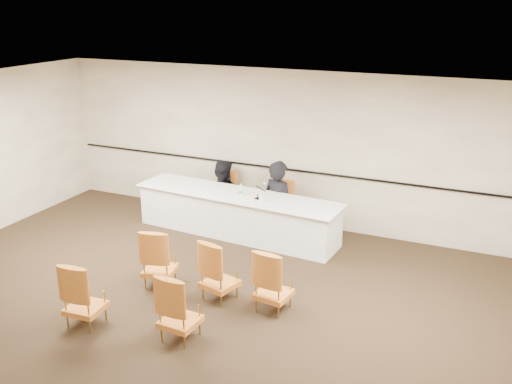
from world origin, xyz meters
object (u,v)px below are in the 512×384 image
panel_table (237,214)px  panelist_second_chair (222,196)px  panelist_main (279,209)px  coffee_cup (261,198)px  aud_chair_back_mid (180,306)px  microphone (258,191)px  water_bottle (241,189)px  drinking_glass (236,192)px  aud_chair_back_left (84,293)px  aud_chair_front_left (159,257)px  aud_chair_front_mid (219,270)px  aud_chair_front_right (274,280)px  panelist_second (222,200)px  panelist_main_chair (279,206)px

panel_table → panelist_second_chair: bearing=139.3°
panelist_main → coffee_cup: panelist_main is taller
panelist_main → aud_chair_back_mid: (0.22, -3.97, 0.06)m
microphone → water_bottle: (-0.37, 0.08, -0.04)m
microphone → aud_chair_back_mid: (0.38, -3.33, -0.48)m
drinking_glass → aud_chair_back_left: bearing=-98.1°
panelist_main → aud_chair_back_mid: size_ratio=2.03×
aud_chair_front_left → aud_chair_back_mid: (1.06, -1.14, 0.00)m
microphone → aud_chair_front_mid: (0.37, -2.20, -0.48)m
water_bottle → panel_table: bearing=170.3°
coffee_cup → aud_chair_front_right: bearing=-62.2°
panelist_second_chair → drinking_glass: panelist_second_chair is taller
panelist_main → panelist_second_chair: (-1.26, 0.09, 0.06)m
panelist_second → water_bottle: 1.11m
aud_chair_front_mid → panelist_main_chair: bearing=107.9°
water_bottle → aud_chair_back_left: water_bottle is taller
aud_chair_front_left → aud_chair_back_mid: same height
panelist_main → panelist_second_chair: panelist_main is taller
water_bottle → aud_chair_back_left: (-0.61, -3.64, -0.44)m
drinking_glass → aud_chair_back_left: (-0.51, -3.61, -0.38)m
aud_chair_front_left → aud_chair_back_left: (-0.29, -1.37, 0.00)m
panelist_main_chair → aud_chair_front_right: same height
aud_chair_back_left → aud_chair_back_mid: 1.37m
water_bottle → panelist_second: bearing=138.5°
microphone → coffee_cup: microphone is taller
aud_chair_back_mid → coffee_cup: bearing=98.1°
panelist_main_chair → microphone: bearing=-99.6°
aud_chair_back_left → panelist_main: bearing=70.8°
panelist_second → microphone: panelist_second is taller
panelist_main → drinking_glass: (-0.62, -0.59, 0.44)m
water_bottle → aud_chair_front_left: 2.33m
drinking_glass → aud_chair_back_mid: 3.50m
panelist_second → drinking_glass: bearing=133.5°
coffee_cup → aud_chair_front_mid: (0.26, -2.13, -0.39)m
drinking_glass → aud_chair_back_mid: bearing=-76.1°
panelist_second → aud_chair_front_right: panelist_second is taller
panelist_main_chair → aud_chair_front_mid: size_ratio=1.00×
drinking_glass → aud_chair_back_left: size_ratio=0.11×
panelist_second → drinking_glass: size_ratio=16.67×
panelist_main → panelist_second: (-1.26, 0.09, -0.03)m
panelist_second_chair → aud_chair_back_mid: bearing=-65.9°
microphone → aud_chair_front_mid: 2.28m
panelist_main_chair → aud_chair_back_mid: same height
microphone → coffee_cup: bearing=-7.6°
panelist_second_chair → coffee_cup: (1.21, -0.80, 0.39)m
panel_table → water_bottle: size_ratio=18.56×
panelist_main → microphone: size_ratio=6.45×
panelist_second_chair → aud_chair_front_mid: bearing=-59.3°
aud_chair_front_mid → water_bottle: bearing=121.6°
panelist_second → panelist_main_chair: bearing=176.2°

